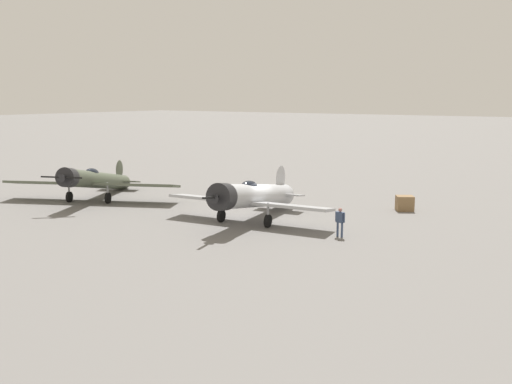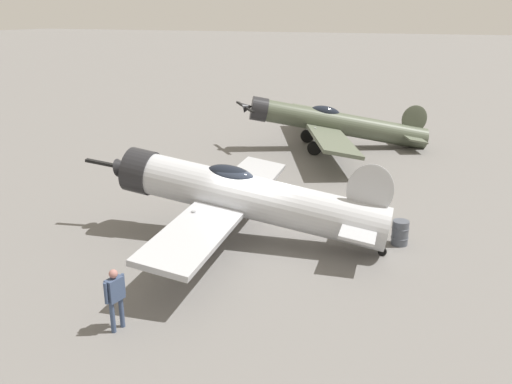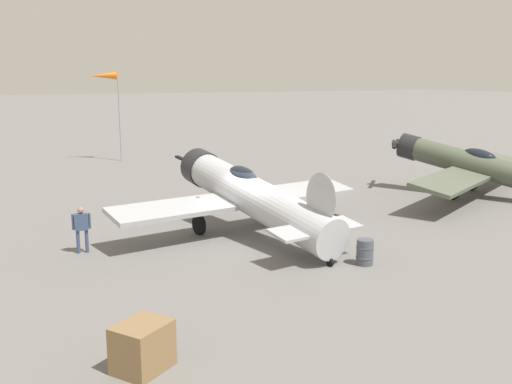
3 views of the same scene
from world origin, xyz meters
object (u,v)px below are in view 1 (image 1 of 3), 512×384
Objects in this scene: airplane_mid_apron at (95,181)px; fuel_drum at (273,199)px; equipment_crate at (405,203)px; ground_crew_mechanic at (340,219)px; airplane_foreground at (252,196)px.

airplane_mid_apron is 14.87× the size of fuel_drum.
equipment_crate is (21.03, 9.26, -0.97)m from airplane_mid_apron.
equipment_crate is 9.29m from fuel_drum.
ground_crew_mechanic is 1.14× the size of equipment_crate.
ground_crew_mechanic is at bearing -93.47° from equipment_crate.
airplane_foreground is 12.74× the size of fuel_drum.
fuel_drum is (-1.71, 5.15, -1.17)m from airplane_foreground.
ground_crew_mechanic reaches higher than equipment_crate.
airplane_foreground is at bearing -71.62° from fuel_drum.
ground_crew_mechanic is (6.35, -0.55, -0.60)m from airplane_foreground.
ground_crew_mechanic is 9.90m from fuel_drum.
airplane_foreground reaches higher than airplane_mid_apron.
fuel_drum is at bearing -158.15° from equipment_crate.
ground_crew_mechanic is at bearing 64.83° from airplane_mid_apron.
ground_crew_mechanic is at bearing 78.06° from airplane_foreground.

